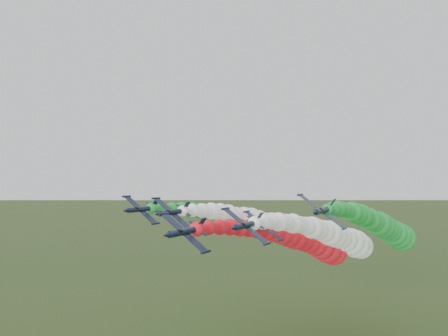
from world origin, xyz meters
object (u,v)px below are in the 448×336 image
Objects in this scene: jet_inner_left at (280,228)px; jet_inner_right at (339,238)px; jet_lead at (310,243)px; jet_outer_right at (385,229)px; jet_trail at (341,237)px; jet_outer_left at (258,226)px.

jet_inner_right is (18.39, -2.36, -1.78)m from jet_inner_left.
jet_outer_right is (17.57, 15.67, 3.37)m from jet_lead.
jet_outer_right reaches higher than jet_trail.
jet_trail is at bearing 144.29° from jet_outer_right.
jet_inner_left is 0.99× the size of jet_trail.
jet_outer_left is 39.91m from jet_outer_right.
jet_inner_left is 0.99× the size of jet_outer_left.
jet_lead is at bearing -138.26° from jet_outer_right.
jet_inner_right is at bearing 52.71° from jet_lead.
jet_trail is (2.72, 26.35, -1.13)m from jet_lead.
jet_outer_left reaches higher than jet_inner_left.
jet_lead is at bearing -95.90° from jet_trail.
jet_lead reaches higher than jet_trail.
jet_outer_right is (29.86, 5.30, 0.66)m from jet_inner_left.
jet_trail is (15.01, 15.97, -3.83)m from jet_inner_left.
jet_lead is at bearing -36.26° from jet_outer_left.
jet_outer_right is (39.88, -0.69, 1.27)m from jet_outer_left.
jet_inner_left is at bearing -169.94° from jet_outer_right.
jet_outer_right is (11.47, 7.66, 2.45)m from jet_inner_right.
jet_lead is 16.31m from jet_inner_left.
jet_inner_left is at bearing -30.87° from jet_outer_left.
jet_outer_right is 18.83m from jet_trail.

